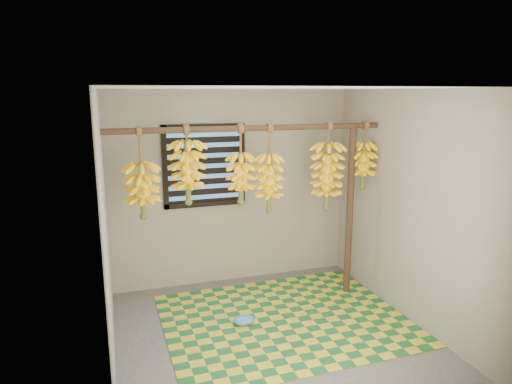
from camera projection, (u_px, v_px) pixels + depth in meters
name	position (u px, v px, depth m)	size (l,w,h in m)	color
floor	(273.00, 336.00, 4.52)	(3.00, 3.00, 0.01)	#4B4B4B
ceiling	(275.00, 88.00, 4.01)	(3.00, 3.00, 0.01)	silver
wall_back	(232.00, 188.00, 5.66)	(3.00, 0.01, 2.40)	gray
wall_left	(105.00, 235.00, 3.81)	(0.01, 3.00, 2.40)	gray
wall_right	(410.00, 207.00, 4.72)	(0.01, 3.00, 2.40)	gray
window	(205.00, 166.00, 5.47)	(1.00, 0.04, 1.00)	black
hanging_pole	(252.00, 128.00, 4.75)	(0.06, 0.06, 3.00)	#493322
support_post	(350.00, 212.00, 5.32)	(0.08, 0.08, 2.00)	#493322
woven_mat	(285.00, 319.00, 4.84)	(2.50, 2.00, 0.01)	#1A5B2A
plastic_bag	(244.00, 320.00, 4.73)	(0.23, 0.16, 0.09)	#3D83E7
banana_bunch_a	(142.00, 191.00, 4.53)	(0.34, 0.34, 0.92)	brown
banana_bunch_b	(188.00, 172.00, 4.63)	(0.37, 0.37, 0.81)	brown
banana_bunch_c	(241.00, 178.00, 4.82)	(0.29, 0.29, 0.85)	brown
banana_bunch_d	(269.00, 183.00, 4.93)	(0.32, 0.32, 0.97)	brown
banana_bunch_e	(327.00, 176.00, 5.13)	(0.36, 0.36, 0.99)	brown
banana_bunch_f	(363.00, 165.00, 5.25)	(0.30, 0.30, 0.78)	brown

